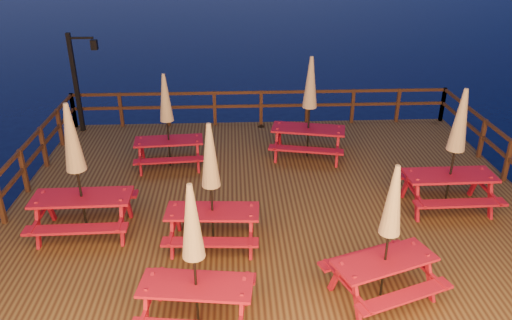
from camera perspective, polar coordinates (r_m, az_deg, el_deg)
The scene contains 12 objects.
ground at distance 11.88m, azimuth 1.90°, elevation -6.24°, with size 500.00×500.00×0.00m, color black.
deck at distance 11.77m, azimuth 1.91°, elevation -5.41°, with size 12.00×10.00×0.40m, color #432815.
deck_piles at distance 12.04m, azimuth 1.87°, elevation -7.45°, with size 11.44×9.44×1.40m.
railing at distance 12.91m, azimuth 1.36°, elevation 2.34°, with size 11.80×9.75×1.10m.
lamp_post at distance 15.82m, azimuth -19.50°, elevation 9.26°, with size 0.85×0.18×3.00m.
picnic_table_0 at distance 11.53m, azimuth 21.81°, elevation 1.19°, with size 1.98×1.64×2.80m.
picnic_table_1 at distance 7.72m, azimuth -7.10°, elevation -10.74°, with size 1.94×1.67×2.54m.
picnic_table_2 at distance 13.31m, azimuth 6.12°, elevation 6.09°, with size 2.25×1.99×2.79m.
picnic_table_3 at distance 10.42m, azimuth -19.81°, elevation -0.96°, with size 2.01×1.66×2.83m.
picnic_table_4 at distance 8.47m, azimuth 14.95°, elevation -7.95°, with size 2.15×1.96×2.51m.
picnic_table_5 at distance 12.92m, azimuth -10.14°, elevation 4.53°, with size 1.86×1.57×2.51m.
picnic_table_6 at distance 9.52m, azimuth -5.14°, elevation -2.82°, with size 1.90×1.60×2.60m.
Camera 1 is at (-0.87, -10.05, 6.27)m, focal length 35.00 mm.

